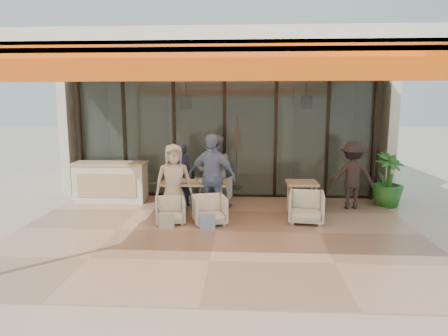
% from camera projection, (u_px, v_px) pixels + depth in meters
% --- Properties ---
extents(ground, '(70.00, 70.00, 0.00)m').
position_uv_depth(ground, '(216.00, 232.00, 7.93)').
color(ground, '#C6B293').
rests_on(ground, ground).
extents(terrace_floor, '(8.00, 6.00, 0.01)m').
position_uv_depth(terrace_floor, '(216.00, 232.00, 7.92)').
color(terrace_floor, tan).
rests_on(terrace_floor, ground).
extents(terrace_structure, '(8.00, 6.00, 3.40)m').
position_uv_depth(terrace_structure, '(215.00, 63.00, 7.14)').
color(terrace_structure, silver).
rests_on(terrace_structure, ground).
extents(glass_storefront, '(8.08, 0.10, 3.20)m').
position_uv_depth(glass_storefront, '(225.00, 138.00, 10.62)').
color(glass_storefront, '#9EADA3').
rests_on(glass_storefront, ground).
extents(interior_block, '(9.05, 3.62, 3.52)m').
position_uv_depth(interior_block, '(229.00, 112.00, 12.80)').
color(interior_block, silver).
rests_on(interior_block, ground).
extents(host_counter, '(1.85, 0.65, 1.04)m').
position_uv_depth(host_counter, '(111.00, 182.00, 10.26)').
color(host_counter, silver).
rests_on(host_counter, ground).
extents(dining_table, '(1.50, 0.90, 0.93)m').
position_uv_depth(dining_table, '(195.00, 183.00, 9.30)').
color(dining_table, tan).
rests_on(dining_table, ground).
extents(chair_far_left, '(0.77, 0.73, 0.69)m').
position_uv_depth(chair_far_left, '(184.00, 189.00, 10.31)').
color(chair_far_left, white).
rests_on(chair_far_left, ground).
extents(chair_far_right, '(0.82, 0.78, 0.72)m').
position_uv_depth(chair_far_right, '(216.00, 188.00, 10.26)').
color(chair_far_right, white).
rests_on(chair_far_right, ground).
extents(chair_near_left, '(0.72, 0.69, 0.63)m').
position_uv_depth(chair_near_left, '(170.00, 209.00, 8.45)').
color(chair_near_left, white).
rests_on(chair_near_left, ground).
extents(chair_near_right, '(0.81, 0.78, 0.69)m').
position_uv_depth(chair_near_right, '(210.00, 209.00, 8.40)').
color(chair_near_right, white).
rests_on(chair_near_right, ground).
extents(diner_navy, '(0.67, 0.55, 1.59)m').
position_uv_depth(diner_navy, '(180.00, 175.00, 9.75)').
color(diner_navy, '#1A203A').
rests_on(diner_navy, ground).
extents(diner_grey, '(0.91, 0.72, 1.80)m').
position_uv_depth(diner_grey, '(215.00, 171.00, 9.68)').
color(diner_grey, '#5D5E62').
rests_on(diner_grey, ground).
extents(diner_cream, '(0.92, 0.71, 1.66)m').
position_uv_depth(diner_cream, '(174.00, 181.00, 8.85)').
color(diner_cream, beige).
rests_on(diner_cream, ground).
extents(diner_periwinkle, '(1.18, 0.74, 1.88)m').
position_uv_depth(diner_periwinkle, '(211.00, 176.00, 8.79)').
color(diner_periwinkle, '#6F89BA').
rests_on(diner_periwinkle, ground).
extents(tote_bag_cream, '(0.30, 0.10, 0.34)m').
position_uv_depth(tote_bag_cream, '(167.00, 221.00, 8.08)').
color(tote_bag_cream, silver).
rests_on(tote_bag_cream, ground).
extents(tote_bag_blue, '(0.30, 0.10, 0.34)m').
position_uv_depth(tote_bag_blue, '(208.00, 222.00, 8.03)').
color(tote_bag_blue, '#99BFD8').
rests_on(tote_bag_blue, ground).
extents(side_table, '(0.70, 0.70, 0.74)m').
position_uv_depth(side_table, '(302.00, 186.00, 9.19)').
color(side_table, tan).
rests_on(side_table, ground).
extents(side_chair, '(0.81, 0.77, 0.75)m').
position_uv_depth(side_chair, '(306.00, 206.00, 8.50)').
color(side_chair, white).
rests_on(side_chair, ground).
extents(standing_woman, '(1.09, 0.66, 1.65)m').
position_uv_depth(standing_woman, '(352.00, 176.00, 9.52)').
color(standing_woman, black).
rests_on(standing_woman, ground).
extents(potted_palm, '(1.02, 1.02, 1.34)m').
position_uv_depth(potted_palm, '(388.00, 180.00, 9.82)').
color(potted_palm, '#1E5919').
rests_on(potted_palm, ground).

